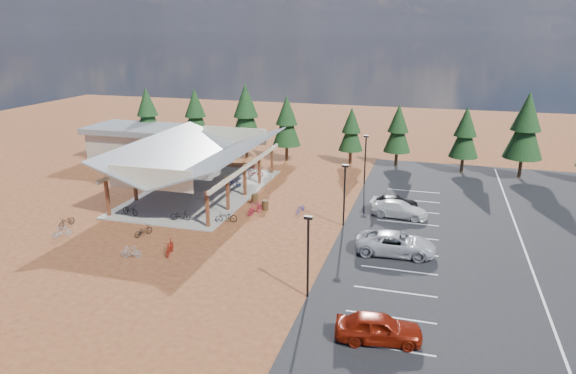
{
  "coord_description": "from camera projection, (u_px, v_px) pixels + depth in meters",
  "views": [
    {
      "loc": [
        11.5,
        -36.64,
        15.39
      ],
      "look_at": [
        -0.41,
        4.49,
        2.1
      ],
      "focal_mm": 32.0,
      "sensor_mm": 36.0,
      "label": 1
    }
  ],
  "objects": [
    {
      "name": "bike_5",
      "position": [
        200.0,
        196.0,
        47.35
      ],
      "size": [
        1.58,
        0.55,
        0.94
      ],
      "primitive_type": "imported",
      "rotation": [
        0.0,
        0.0,
        1.5
      ],
      "color": "#979BA0",
      "rests_on": "concrete_pad"
    },
    {
      "name": "car_0",
      "position": [
        379.0,
        328.0,
        26.11
      ],
      "size": [
        4.64,
        2.41,
        1.51
      ],
      "primitive_type": "imported",
      "rotation": [
        0.0,
        0.0,
        1.72
      ],
      "color": "maroon",
      "rests_on": "asphalt_lot"
    },
    {
      "name": "pine_2",
      "position": [
        246.0,
        113.0,
        61.94
      ],
      "size": [
        3.91,
        3.91,
        9.12
      ],
      "color": "#382314",
      "rests_on": "ground"
    },
    {
      "name": "bike_13",
      "position": [
        131.0,
        252.0,
        35.81
      ],
      "size": [
        1.56,
        0.67,
        0.91
      ],
      "primitive_type": "imported",
      "rotation": [
        0.0,
        0.0,
        4.88
      ],
      "color": "#94969C",
      "rests_on": "ground"
    },
    {
      "name": "car_3",
      "position": [
        399.0,
        209.0,
        43.42
      ],
      "size": [
        4.97,
        2.46,
        1.39
      ],
      "primitive_type": "imported",
      "rotation": [
        0.0,
        0.0,
        1.46
      ],
      "color": "silver",
      "rests_on": "asphalt_lot"
    },
    {
      "name": "pine_1",
      "position": [
        195.0,
        113.0,
        65.26
      ],
      "size": [
        3.52,
        3.52,
        8.2
      ],
      "color": "#382314",
      "rests_on": "ground"
    },
    {
      "name": "bike_14",
      "position": [
        301.0,
        208.0,
        44.54
      ],
      "size": [
        0.81,
        1.62,
        0.81
      ],
      "primitive_type": "imported",
      "rotation": [
        0.0,
        0.0,
        -0.18
      ],
      "color": "navy",
      "rests_on": "ground"
    },
    {
      "name": "bike_1",
      "position": [
        172.0,
        185.0,
        50.31
      ],
      "size": [
        1.86,
        0.63,
        1.1
      ],
      "primitive_type": "imported",
      "rotation": [
        0.0,
        0.0,
        1.51
      ],
      "color": "gray",
      "rests_on": "concrete_pad"
    },
    {
      "name": "pine_7",
      "position": [
        526.0,
        126.0,
        53.37
      ],
      "size": [
        3.96,
        3.96,
        9.24
      ],
      "color": "#382314",
      "rests_on": "ground"
    },
    {
      "name": "bike_pavilion",
      "position": [
        199.0,
        154.0,
        49.17
      ],
      "size": [
        11.65,
        19.4,
        4.97
      ],
      "color": "#523017",
      "rests_on": "concrete_pad"
    },
    {
      "name": "bike_3",
      "position": [
        203.0,
        171.0,
        55.31
      ],
      "size": [
        1.73,
        0.93,
        1.0
      ],
      "primitive_type": "imported",
      "rotation": [
        0.0,
        0.0,
        1.28
      ],
      "color": "maroon",
      "rests_on": "concrete_pad"
    },
    {
      "name": "outbuilding",
      "position": [
        136.0,
        141.0,
        63.51
      ],
      "size": [
        11.0,
        7.0,
        3.9
      ],
      "color": "#ADA593",
      "rests_on": "ground"
    },
    {
      "name": "bike_15",
      "position": [
        255.0,
        208.0,
        44.14
      ],
      "size": [
        1.18,
        1.92,
        1.12
      ],
      "primitive_type": "imported",
      "rotation": [
        0.0,
        0.0,
        2.76
      ],
      "color": "maroon",
      "rests_on": "ground"
    },
    {
      "name": "concrete_pad",
      "position": [
        201.0,
        192.0,
        50.29
      ],
      "size": [
        10.6,
        18.6,
        0.1
      ],
      "primitive_type": "cube",
      "color": "gray",
      "rests_on": "ground"
    },
    {
      "name": "car_2",
      "position": [
        396.0,
        244.0,
        36.25
      ],
      "size": [
        5.73,
        2.84,
        1.56
      ],
      "primitive_type": "imported",
      "rotation": [
        0.0,
        0.0,
        1.61
      ],
      "color": "#B2B4BB",
      "rests_on": "asphalt_lot"
    },
    {
      "name": "pine_5",
      "position": [
        398.0,
        129.0,
        58.46
      ],
      "size": [
        3.11,
        3.11,
        7.24
      ],
      "color": "#382314",
      "rests_on": "ground"
    },
    {
      "name": "asphalt_lot",
      "position": [
        521.0,
        239.0,
        39.06
      ],
      "size": [
        27.0,
        44.0,
        0.04
      ],
      "primitive_type": "cube",
      "color": "black",
      "rests_on": "ground"
    },
    {
      "name": "pine_6",
      "position": [
        465.0,
        133.0,
        55.82
      ],
      "size": [
        3.17,
        3.17,
        7.39
      ],
      "color": "#382314",
      "rests_on": "ground"
    },
    {
      "name": "bike_0",
      "position": [
        130.0,
        210.0,
        43.76
      ],
      "size": [
        1.8,
        0.98,
        0.9
      ],
      "primitive_type": "imported",
      "rotation": [
        0.0,
        0.0,
        1.33
      ],
      "color": "black",
      "rests_on": "concrete_pad"
    },
    {
      "name": "lamp_post_2",
      "position": [
        365.0,
        156.0,
        51.86
      ],
      "size": [
        0.5,
        0.25,
        5.14
      ],
      "color": "black",
      "rests_on": "ground"
    },
    {
      "name": "bike_2",
      "position": [
        181.0,
        177.0,
        53.44
      ],
      "size": [
        1.75,
        0.69,
        0.9
      ],
      "primitive_type": "imported",
      "rotation": [
        0.0,
        0.0,
        1.52
      ],
      "color": "#1F38A0",
      "rests_on": "concrete_pad"
    },
    {
      "name": "trash_bin_1",
      "position": [
        265.0,
        205.0,
        45.24
      ],
      "size": [
        0.6,
        0.6,
        0.9
      ],
      "primitive_type": "cylinder",
      "color": "#432F18",
      "rests_on": "ground"
    },
    {
      "name": "pine_4",
      "position": [
        351.0,
        129.0,
        59.69
      ],
      "size": [
        2.88,
        2.88,
        6.72
      ],
      "color": "#382314",
      "rests_on": "ground"
    },
    {
      "name": "lamp_post_1",
      "position": [
        344.0,
        191.0,
        40.85
      ],
      "size": [
        0.5,
        0.25,
        5.14
      ],
      "color": "black",
      "rests_on": "ground"
    },
    {
      "name": "pine_0",
      "position": [
        147.0,
        112.0,
        65.86
      ],
      "size": [
        3.54,
        3.54,
        8.25
      ],
      "color": "#382314",
      "rests_on": "ground"
    },
    {
      "name": "ground",
      "position": [
        277.0,
        228.0,
        41.23
      ],
      "size": [
        140.0,
        140.0,
        0.0
      ],
      "primitive_type": "plane",
      "color": "#5F2B19",
      "rests_on": "ground"
    },
    {
      "name": "bike_6",
      "position": [
        234.0,
        182.0,
        51.62
      ],
      "size": [
        1.9,
        1.16,
        0.94
      ],
      "primitive_type": "imported",
      "rotation": [
        0.0,
        0.0,
        1.25
      ],
      "color": "navy",
      "rests_on": "concrete_pad"
    },
    {
      "name": "bike_16",
      "position": [
        226.0,
        217.0,
        42.3
      ],
      "size": [
        1.93,
        1.24,
        0.96
      ],
      "primitive_type": "imported",
      "rotation": [
        0.0,
        0.0,
        5.08
      ],
      "color": "black",
      "rests_on": "ground"
    },
    {
      "name": "trash_bin_0",
      "position": [
        255.0,
        199.0,
        46.81
      ],
      "size": [
        0.6,
        0.6,
        0.9
      ],
      "primitive_type": "cylinder",
      "color": "#432F18",
      "rests_on": "ground"
    },
    {
      "name": "bike_8",
      "position": [
        67.0,
        221.0,
        41.38
      ],
      "size": [
        0.72,
        1.78,
        0.92
      ],
      "primitive_type": "imported",
      "rotation": [
        0.0,
        0.0,
        -0.07
      ],
      "color": "black",
      "rests_on": "ground"
    },
    {
      "name": "lamp_post_0",
      "position": [
        308.0,
        251.0,
        29.84
      ],
      "size": [
        0.5,
        0.25,
        5.14
      ],
      "color": "black",
      "rests_on": "ground"
    },
    {
      "name": "bike_7",
      "position": [
        255.0,
        172.0,
        54.98
      ],
      "size": [
        1.73,
        0.55,
        1.03
      ],
      "primitive_type": "imported",
      "rotation": [
        0.0,
        0.0,
        1.53
      ],
      "color": "maroon",
      "rests_on": "concrete_pad"
    },
    {
      "name": "bike_12",
      "position": [
        143.0,
        231.0,
        39.58
      ],
      "size": [
        1.15,
        1.74,
        0.86
      ],
      "primitive_type": "imported",
      "rotation": [
        0.0,
        0.0,
        2.75
      ],
      "color": "black",
      "rests_on": "ground"
    },
    {
      "name": "bike_4",
      "position": [
        180.0,
        215.0,
        42.51
      ],
      "size": [
        1.76,
        0.95,
        0.88
      ],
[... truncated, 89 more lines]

